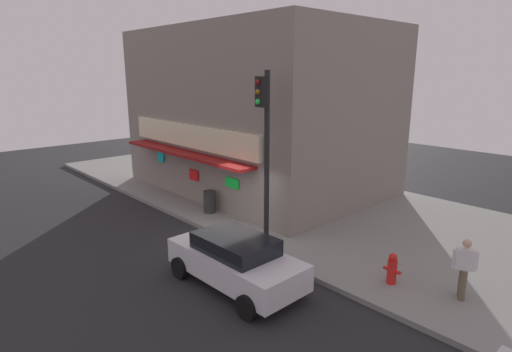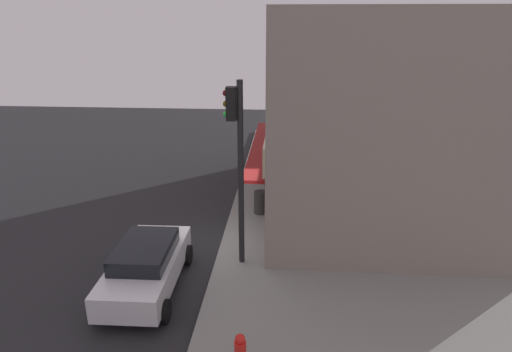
{
  "view_description": "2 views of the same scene",
  "coord_description": "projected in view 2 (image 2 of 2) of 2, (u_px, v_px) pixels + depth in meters",
  "views": [
    {
      "loc": [
        10.94,
        -8.56,
        5.84
      ],
      "look_at": [
        -0.22,
        1.69,
        2.05
      ],
      "focal_mm": 29.27,
      "sensor_mm": 36.0,
      "label": 1
    },
    {
      "loc": [
        13.36,
        2.21,
        7.46
      ],
      "look_at": [
        -1.53,
        1.11,
        2.09
      ],
      "focal_mm": 30.4,
      "sensor_mm": 36.0,
      "label": 2
    }
  ],
  "objects": [
    {
      "name": "ground_plane",
      "position": [
        221.0,
        246.0,
        15.21
      ],
      "size": [
        49.5,
        49.5,
        0.0
      ],
      "primitive_type": "plane",
      "color": "#232326"
    },
    {
      "name": "sidewalk",
      "position": [
        368.0,
        249.0,
        14.83
      ],
      "size": [
        33.0,
        10.14,
        0.16
      ],
      "primitive_type": "cube",
      "color": "gray",
      "rests_on": "ground_plane"
    },
    {
      "name": "corner_building",
      "position": [
        371.0,
        111.0,
        17.5
      ],
      "size": [
        11.88,
        8.87,
        7.68
      ],
      "color": "gray",
      "rests_on": "sidewalk"
    },
    {
      "name": "traffic_light",
      "position": [
        237.0,
        152.0,
        12.72
      ],
      "size": [
        0.32,
        0.58,
        5.75
      ],
      "color": "black",
      "rests_on": "sidewalk"
    },
    {
      "name": "fire_hydrant",
      "position": [
        240.0,
        352.0,
        9.53
      ],
      "size": [
        0.51,
        0.27,
        0.89
      ],
      "color": "red",
      "rests_on": "sidewalk"
    },
    {
      "name": "trash_can",
      "position": [
        260.0,
        202.0,
        17.3
      ],
      "size": [
        0.51,
        0.51,
        0.91
      ],
      "primitive_type": "cylinder",
      "color": "#2D2D2D",
      "rests_on": "sidewalk"
    },
    {
      "name": "parked_car_white",
      "position": [
        146.0,
        265.0,
        12.53
      ],
      "size": [
        4.16,
        2.04,
        1.48
      ],
      "color": "silver",
      "rests_on": "ground_plane"
    }
  ]
}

